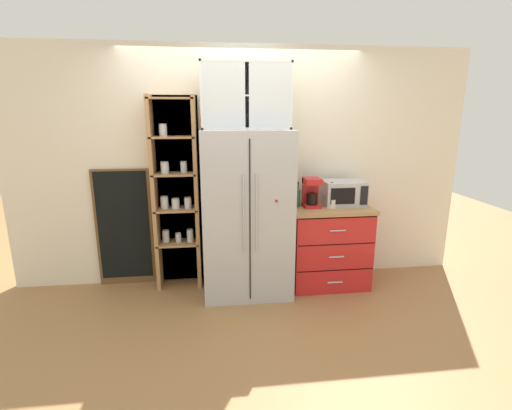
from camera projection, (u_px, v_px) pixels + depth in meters
ground_plane at (247, 289)px, 4.07m from camera, size 10.71×10.71×0.00m
wall_back_cream at (243, 167)px, 4.14m from camera, size 5.01×0.10×2.55m
refrigerator at (246, 213)px, 3.87m from camera, size 0.90×0.70×1.71m
pantry_shelf_column at (176, 192)px, 3.99m from camera, size 0.52×0.30×2.04m
counter_cabinet at (328, 245)px, 4.13m from camera, size 0.86×0.61×0.89m
microwave at (343, 193)px, 4.05m from camera, size 0.44×0.33×0.26m
coffee_maker at (311, 192)px, 3.96m from camera, size 0.17×0.20×0.31m
mug_charcoal at (329, 201)px, 4.05m from camera, size 0.12×0.08×0.10m
mug_cream at (332, 203)px, 3.93m from camera, size 0.12×0.09×0.09m
bottle_green at (297, 196)px, 3.97m from camera, size 0.07×0.07×0.26m
bottle_cobalt at (331, 196)px, 3.95m from camera, size 0.07×0.07×0.26m
upper_cabinet at (245, 96)px, 3.63m from camera, size 0.86×0.32×0.62m
chalkboard_menu at (124, 228)px, 4.07m from camera, size 0.60×0.04×1.29m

